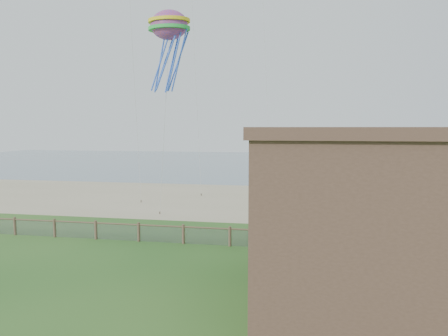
{
  "coord_description": "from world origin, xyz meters",
  "views": [
    {
      "loc": [
        6.85,
        -17.99,
        7.39
      ],
      "look_at": [
        2.28,
        8.0,
        4.7
      ],
      "focal_mm": 32.0,
      "sensor_mm": 36.0,
      "label": 1
    }
  ],
  "objects_px": {
    "chainlink_fence": "(183,235)",
    "picnic_table": "(320,259)",
    "motel": "(448,225)",
    "octopus_kite": "(169,48)"
  },
  "relations": [
    {
      "from": "chainlink_fence",
      "to": "octopus_kite",
      "type": "height_order",
      "value": "octopus_kite"
    },
    {
      "from": "motel",
      "to": "octopus_kite",
      "type": "distance_m",
      "value": 21.78
    },
    {
      "from": "chainlink_fence",
      "to": "picnic_table",
      "type": "bearing_deg",
      "value": -16.87
    },
    {
      "from": "chainlink_fence",
      "to": "motel",
      "type": "height_order",
      "value": "motel"
    },
    {
      "from": "chainlink_fence",
      "to": "motel",
      "type": "distance_m",
      "value": 15.06
    },
    {
      "from": "chainlink_fence",
      "to": "picnic_table",
      "type": "relative_size",
      "value": 22.67
    },
    {
      "from": "chainlink_fence",
      "to": "octopus_kite",
      "type": "distance_m",
      "value": 13.82
    },
    {
      "from": "picnic_table",
      "to": "octopus_kite",
      "type": "xyz_separation_m",
      "value": [
        -10.69,
        7.55,
        12.87
      ]
    },
    {
      "from": "motel",
      "to": "picnic_table",
      "type": "height_order",
      "value": "motel"
    },
    {
      "from": "motel",
      "to": "octopus_kite",
      "type": "height_order",
      "value": "octopus_kite"
    }
  ]
}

